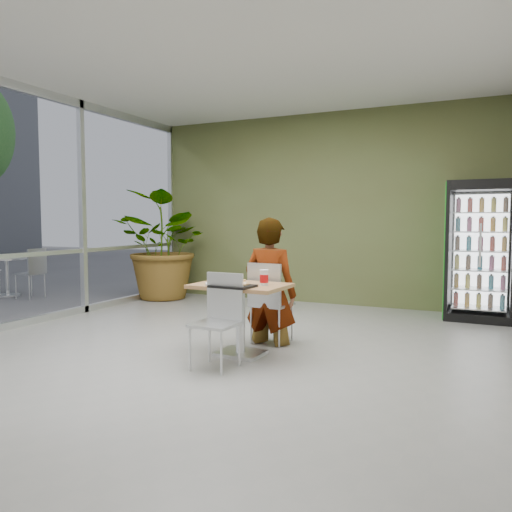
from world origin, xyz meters
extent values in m
plane|color=gray|center=(0.00, 0.00, 0.00)|extent=(7.00, 7.00, 0.00)
cube|color=#A37F46|center=(0.27, -0.01, 0.73)|extent=(0.98, 0.70, 0.04)
cylinder|color=silver|center=(0.27, -0.01, 0.36)|extent=(0.10, 0.10, 0.71)
cube|color=silver|center=(0.27, -0.01, 0.02)|extent=(0.49, 0.40, 0.04)
cube|color=silver|center=(0.35, 0.64, 0.44)|extent=(0.44, 0.44, 0.03)
cube|color=silver|center=(0.34, 0.44, 0.69)|extent=(0.41, 0.05, 0.49)
cylinder|color=silver|center=(0.54, 0.81, 0.22)|extent=(0.02, 0.02, 0.44)
cylinder|color=silver|center=(0.19, 0.83, 0.22)|extent=(0.02, 0.02, 0.44)
cylinder|color=silver|center=(0.52, 0.45, 0.22)|extent=(0.02, 0.02, 0.44)
cylinder|color=silver|center=(0.17, 0.47, 0.22)|extent=(0.02, 0.02, 0.44)
cube|color=silver|center=(0.27, -0.53, 0.43)|extent=(0.41, 0.41, 0.03)
cube|color=silver|center=(0.27, -0.34, 0.66)|extent=(0.40, 0.04, 0.47)
cylinder|color=silver|center=(0.09, -0.70, 0.21)|extent=(0.02, 0.02, 0.43)
cylinder|color=silver|center=(0.43, -0.71, 0.21)|extent=(0.02, 0.02, 0.43)
cylinder|color=silver|center=(0.10, -0.36, 0.21)|extent=(0.02, 0.02, 0.43)
cylinder|color=silver|center=(0.44, -0.37, 0.21)|extent=(0.02, 0.02, 0.43)
imported|color=black|center=(0.35, 0.59, 0.57)|extent=(0.67, 0.45, 1.74)
cylinder|color=silver|center=(0.19, 0.04, 0.76)|extent=(0.25, 0.25, 0.01)
cylinder|color=silver|center=(0.54, -0.01, 0.82)|extent=(0.08, 0.08, 0.15)
cylinder|color=#B80B0E|center=(0.54, -0.01, 0.82)|extent=(0.09, 0.09, 0.08)
cylinder|color=silver|center=(0.54, -0.01, 0.90)|extent=(0.09, 0.09, 0.01)
cube|color=silver|center=(0.06, -0.20, 0.76)|extent=(0.22, 0.22, 0.02)
cube|color=black|center=(0.32, -0.26, 0.76)|extent=(0.43, 0.32, 0.02)
cube|color=black|center=(2.50, 3.08, 0.98)|extent=(0.89, 0.70, 1.96)
cube|color=#17971A|center=(2.05, 3.08, 0.98)|extent=(0.02, 0.67, 1.92)
cube|color=white|center=(2.50, 2.74, 1.00)|extent=(0.71, 0.02, 1.57)
imported|color=#29662A|center=(-2.60, 2.78, 0.96)|extent=(2.06, 1.90, 1.92)
camera|label=1|loc=(2.59, -4.60, 1.41)|focal=35.00mm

